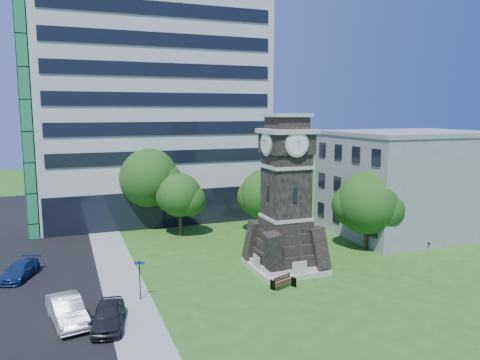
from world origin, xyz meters
name	(u,v)px	position (x,y,z in m)	size (l,w,h in m)	color
ground	(260,282)	(0.00, 0.00, 0.00)	(160.00, 160.00, 0.00)	#285919
sidewalk	(119,275)	(-9.50, 5.00, 0.03)	(3.00, 70.00, 0.06)	gray
clock_tower	(286,203)	(3.00, 2.00, 5.28)	(5.40, 5.40, 12.22)	beige
office_tall	(149,95)	(-3.20, 25.84, 14.22)	(26.20, 15.11, 28.60)	silver
office_low	(408,182)	(19.97, 8.00, 5.21)	(15.20, 12.20, 10.40)	gray
car_street_south	(108,315)	(-11.07, -3.54, 0.73)	(1.73, 4.29, 1.46)	black
car_street_mid	(67,310)	(-13.30, -2.10, 0.78)	(1.64, 4.71, 1.55)	silver
car_street_north	(20,271)	(-16.52, 7.07, 0.61)	(1.70, 4.19, 1.22)	navy
car_east_lot	(404,240)	(15.87, 3.42, 0.69)	(2.30, 4.99, 1.39)	#414145
park_bench	(283,281)	(1.04, -1.67, 0.48)	(1.75, 0.47, 0.90)	black
street_sign	(140,276)	(-8.73, -0.26, 1.70)	(0.65, 0.07, 2.72)	black
tree_nw	(149,180)	(-4.64, 18.78, 5.25)	(6.86, 6.24, 8.59)	#332114
tree_nc	(180,197)	(-2.35, 14.61, 4.00)	(4.75, 4.32, 6.33)	#332114
tree_ne	(267,196)	(6.21, 12.82, 3.77)	(5.82, 5.30, 6.58)	#332114
tree_east	(368,205)	(12.35, 4.24, 4.07)	(6.17, 5.61, 7.04)	#332114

